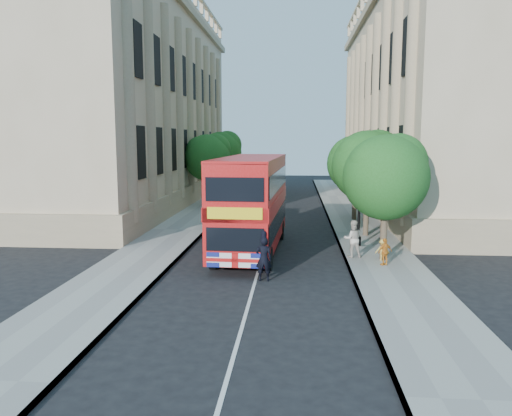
% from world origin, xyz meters
% --- Properties ---
extents(ground, '(120.00, 120.00, 0.00)m').
position_xyz_m(ground, '(0.00, 0.00, 0.00)').
color(ground, black).
rests_on(ground, ground).
extents(pavement_right, '(3.50, 80.00, 0.12)m').
position_xyz_m(pavement_right, '(5.75, 10.00, 0.06)').
color(pavement_right, gray).
rests_on(pavement_right, ground).
extents(pavement_left, '(3.50, 80.00, 0.12)m').
position_xyz_m(pavement_left, '(-5.75, 10.00, 0.06)').
color(pavement_left, gray).
rests_on(pavement_left, ground).
extents(building_right, '(12.00, 38.00, 18.00)m').
position_xyz_m(building_right, '(13.80, 24.00, 9.00)').
color(building_right, tan).
rests_on(building_right, ground).
extents(building_left, '(12.00, 38.00, 18.00)m').
position_xyz_m(building_left, '(-13.80, 24.00, 9.00)').
color(building_left, tan).
rests_on(building_left, ground).
extents(tree_right_near, '(4.00, 4.00, 6.08)m').
position_xyz_m(tree_right_near, '(5.84, 3.03, 4.25)').
color(tree_right_near, '#473828').
rests_on(tree_right_near, ground).
extents(tree_right_mid, '(4.20, 4.20, 6.37)m').
position_xyz_m(tree_right_mid, '(5.84, 9.03, 4.45)').
color(tree_right_mid, '#473828').
rests_on(tree_right_mid, ground).
extents(tree_right_far, '(4.00, 4.00, 6.15)m').
position_xyz_m(tree_right_far, '(5.84, 15.03, 4.31)').
color(tree_right_far, '#473828').
rests_on(tree_right_far, ground).
extents(tree_left_far, '(4.00, 4.00, 6.30)m').
position_xyz_m(tree_left_far, '(-5.96, 22.03, 4.44)').
color(tree_left_far, '#473828').
rests_on(tree_left_far, ground).
extents(tree_left_back, '(4.20, 4.20, 6.65)m').
position_xyz_m(tree_left_back, '(-5.96, 30.03, 4.71)').
color(tree_left_back, '#473828').
rests_on(tree_left_back, ground).
extents(lamp_post, '(0.32, 0.32, 5.16)m').
position_xyz_m(lamp_post, '(5.00, 6.00, 2.51)').
color(lamp_post, black).
rests_on(lamp_post, pavement_right).
extents(double_decker_bus, '(3.24, 10.53, 4.81)m').
position_xyz_m(double_decker_bus, '(-0.62, 4.60, 2.66)').
color(double_decker_bus, '#B00C0C').
rests_on(double_decker_bus, ground).
extents(box_van, '(2.15, 5.00, 2.83)m').
position_xyz_m(box_van, '(-2.72, 10.66, 1.38)').
color(box_van, black).
rests_on(box_van, ground).
extents(police_constable, '(0.68, 0.45, 1.84)m').
position_xyz_m(police_constable, '(0.34, -0.67, 0.92)').
color(police_constable, black).
rests_on(police_constable, ground).
extents(woman_pedestrian, '(0.94, 0.76, 1.82)m').
position_xyz_m(woman_pedestrian, '(4.40, 3.31, 1.03)').
color(woman_pedestrian, beige).
rests_on(woman_pedestrian, pavement_right).
extents(child_a, '(0.79, 0.60, 1.25)m').
position_xyz_m(child_a, '(5.68, 1.83, 0.74)').
color(child_a, orange).
rests_on(child_a, pavement_right).
extents(child_b, '(0.67, 0.40, 1.02)m').
position_xyz_m(child_b, '(5.73, 2.73, 0.63)').
color(child_b, '#F1C952').
rests_on(child_b, pavement_right).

